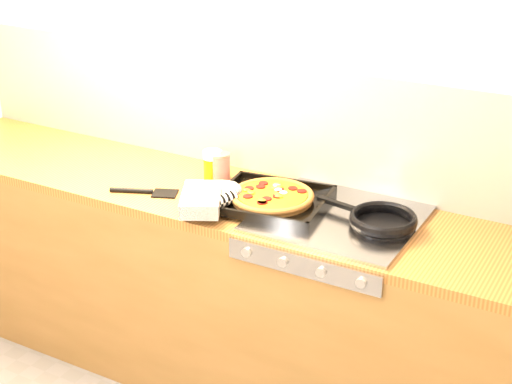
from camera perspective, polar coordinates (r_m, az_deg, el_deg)
The scene contains 9 objects.
room_shell at distance 3.34m, azimuth 1.08°, elevation 5.35°, with size 3.20×3.20×3.20m.
counter_run at distance 3.41m, azimuth -1.31°, elevation -7.25°, with size 3.20×0.62×0.90m.
stovetop at distance 3.02m, azimuth 6.01°, elevation -1.96°, with size 0.60×0.56×0.02m, color #9E9FA4.
pizza_on_tray at distance 3.08m, azimuth -0.22°, elevation -0.38°, with size 0.57×0.54×0.07m.
frying_pan at distance 2.95m, azimuth 9.14°, elevation -2.06°, with size 0.44×0.29×0.04m.
tomato_can at distance 3.34m, azimuth -2.63°, elevation 1.83°, with size 0.11×0.11×0.12m.
juice_glass at distance 3.34m, azimuth -3.19°, elevation 1.97°, with size 0.10×0.10×0.13m.
wooden_spoon at distance 3.28m, azimuth 3.98°, elevation 0.44°, with size 0.30×0.10×0.02m.
black_spatula at distance 3.26m, azimuth -8.06°, elevation 0.02°, with size 0.28×0.16×0.02m.
Camera 1 is at (1.49, -1.41, 2.21)m, focal length 55.00 mm.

